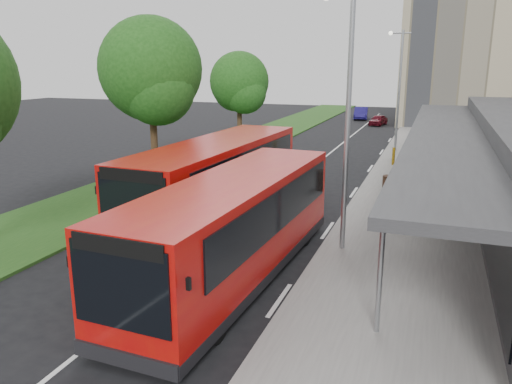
% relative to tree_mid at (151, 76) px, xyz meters
% --- Properties ---
extents(ground, '(120.00, 120.00, 0.00)m').
position_rel_tree_mid_xyz_m(ground, '(7.01, -9.05, -5.40)').
color(ground, black).
rests_on(ground, ground).
extents(pavement, '(5.00, 80.00, 0.15)m').
position_rel_tree_mid_xyz_m(pavement, '(13.01, 10.95, -5.32)').
color(pavement, slate).
rests_on(pavement, ground).
extents(grass_verge, '(5.00, 80.00, 0.10)m').
position_rel_tree_mid_xyz_m(grass_verge, '(0.01, 10.95, -5.35)').
color(grass_verge, '#1A4516').
rests_on(grass_verge, ground).
extents(lane_centre_line, '(0.12, 70.00, 0.01)m').
position_rel_tree_mid_xyz_m(lane_centre_line, '(7.01, 5.95, -5.39)').
color(lane_centre_line, silver).
rests_on(lane_centre_line, ground).
extents(kerb_dashes, '(0.12, 56.00, 0.01)m').
position_rel_tree_mid_xyz_m(kerb_dashes, '(10.31, 9.95, -5.39)').
color(kerb_dashes, silver).
rests_on(kerb_dashes, ground).
extents(tree_mid, '(5.20, 5.20, 8.36)m').
position_rel_tree_mid_xyz_m(tree_mid, '(0.00, 0.00, 0.00)').
color(tree_mid, '#331F14').
rests_on(tree_mid, ground).
extents(tree_far, '(4.34, 4.34, 6.91)m').
position_rel_tree_mid_xyz_m(tree_far, '(0.00, 12.00, -0.94)').
color(tree_far, '#331F14').
rests_on(tree_far, ground).
extents(lamp_post_near, '(1.44, 0.28, 8.00)m').
position_rel_tree_mid_xyz_m(lamp_post_near, '(11.13, -7.05, -0.68)').
color(lamp_post_near, gray).
rests_on(lamp_post_near, pavement).
extents(lamp_post_far, '(1.44, 0.28, 8.00)m').
position_rel_tree_mid_xyz_m(lamp_post_far, '(11.13, 12.95, -0.68)').
color(lamp_post_far, gray).
rests_on(lamp_post_far, pavement).
extents(bus_main, '(3.12, 10.51, 2.94)m').
position_rel_tree_mid_xyz_m(bus_main, '(8.68, -10.10, -3.89)').
color(bus_main, '#A81008').
rests_on(bus_main, ground).
extents(bus_second, '(3.25, 11.08, 3.11)m').
position_rel_tree_mid_xyz_m(bus_second, '(5.90, -5.17, -3.81)').
color(bus_second, '#A81008').
rests_on(bus_second, ground).
extents(litter_bin, '(0.62, 0.62, 0.97)m').
position_rel_tree_mid_xyz_m(litter_bin, '(11.97, 0.13, -4.76)').
color(litter_bin, '#362216').
rests_on(litter_bin, pavement).
extents(bollard, '(0.17, 0.17, 1.05)m').
position_rel_tree_mid_xyz_m(bollard, '(11.53, 7.73, -4.73)').
color(bollard, '#FEB40D').
rests_on(bollard, pavement).
extents(car_near, '(1.82, 3.27, 1.05)m').
position_rel_tree_mid_xyz_m(car_near, '(8.23, 28.77, -4.87)').
color(car_near, '#540C17').
rests_on(car_near, ground).
extents(car_far, '(1.83, 4.18, 1.34)m').
position_rel_tree_mid_xyz_m(car_far, '(5.77, 33.86, -4.73)').
color(car_far, navy).
rests_on(car_far, ground).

